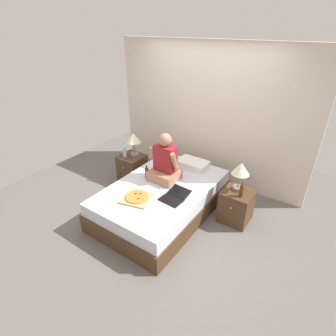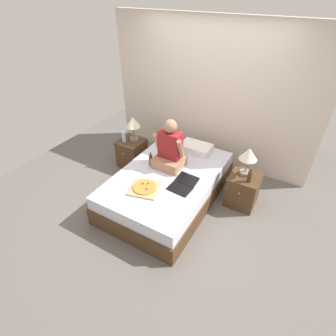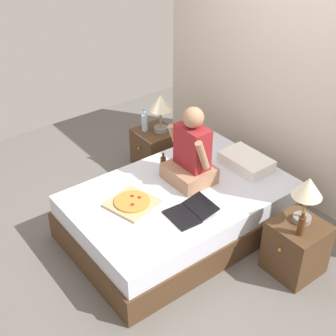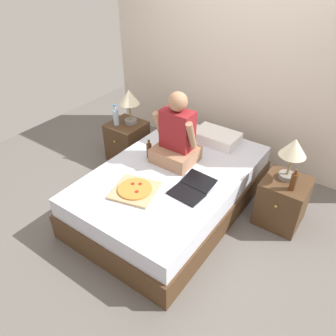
{
  "view_description": "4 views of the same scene",
  "coord_description": "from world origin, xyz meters",
  "views": [
    {
      "loc": [
        2.03,
        -2.78,
        2.71
      ],
      "look_at": [
        0.1,
        0.02,
        0.83
      ],
      "focal_mm": 28.0,
      "sensor_mm": 36.0,
      "label": 1
    },
    {
      "loc": [
        1.61,
        -2.76,
        2.89
      ],
      "look_at": [
        0.1,
        -0.16,
        0.72
      ],
      "focal_mm": 28.0,
      "sensor_mm": 36.0,
      "label": 2
    },
    {
      "loc": [
        2.81,
        -2.3,
        3.13
      ],
      "look_at": [
        0.0,
        -0.15,
        0.81
      ],
      "focal_mm": 50.0,
      "sensor_mm": 36.0,
      "label": 3
    },
    {
      "loc": [
        1.58,
        -2.29,
        2.49
      ],
      "look_at": [
        0.12,
        -0.25,
        0.72
      ],
      "focal_mm": 35.0,
      "sensor_mm": 36.0,
      "label": 4
    }
  ],
  "objects": [
    {
      "name": "nightstand_right",
      "position": [
        1.06,
        0.48,
        0.26
      ],
      "size": [
        0.44,
        0.47,
        0.52
      ],
      "color": "#4C331E",
      "rests_on": "ground"
    },
    {
      "name": "water_bottle",
      "position": [
        -1.14,
        0.39,
        0.63
      ],
      "size": [
        0.07,
        0.07,
        0.28
      ],
      "color": "silver",
      "rests_on": "nightstand_left"
    },
    {
      "name": "ground_plane",
      "position": [
        0.0,
        0.0,
        0.0
      ],
      "size": [
        5.75,
        5.75,
        0.0
      ],
      "primitive_type": "plane",
      "color": "#66605B"
    },
    {
      "name": "lamp_on_right_nightstand",
      "position": [
        1.03,
        0.53,
        0.85
      ],
      "size": [
        0.26,
        0.26,
        0.45
      ],
      "color": "gray",
      "rests_on": "nightstand_right"
    },
    {
      "name": "nightstand_left",
      "position": [
        -1.06,
        0.48,
        0.26
      ],
      "size": [
        0.44,
        0.47,
        0.52
      ],
      "color": "#4C331E",
      "rests_on": "ground"
    },
    {
      "name": "pillow",
      "position": [
        0.09,
        0.8,
        0.55
      ],
      "size": [
        0.52,
        0.34,
        0.12
      ],
      "primitive_type": "cube",
      "color": "white",
      "rests_on": "bed"
    },
    {
      "name": "person_seated",
      "position": [
        -0.08,
        0.19,
        0.78
      ],
      "size": [
        0.47,
        0.4,
        0.78
      ],
      "color": "#A37556",
      "rests_on": "bed"
    },
    {
      "name": "beer_bottle",
      "position": [
        1.13,
        0.38,
        0.62
      ],
      "size": [
        0.06,
        0.06,
        0.23
      ],
      "color": "#512D14",
      "rests_on": "nightstand_right"
    },
    {
      "name": "wall_back",
      "position": [
        0.0,
        1.44,
        1.25
      ],
      "size": [
        3.75,
        0.12,
        2.5
      ],
      "primitive_type": "cube",
      "color": "beige",
      "rests_on": "ground"
    },
    {
      "name": "beer_bottle_on_bed",
      "position": [
        -0.35,
        0.06,
        0.58
      ],
      "size": [
        0.06,
        0.06,
        0.22
      ],
      "color": "#4C2811",
      "rests_on": "bed"
    },
    {
      "name": "laptop",
      "position": [
        0.34,
        -0.18,
        0.51
      ],
      "size": [
        0.35,
        0.44,
        0.07
      ],
      "color": "black",
      "rests_on": "bed"
    },
    {
      "name": "bed",
      "position": [
        0.0,
        0.0,
        0.24
      ],
      "size": [
        1.4,
        2.16,
        0.49
      ],
      "color": "#4C331E",
      "rests_on": "ground"
    },
    {
      "name": "lamp_on_left_nightstand",
      "position": [
        -1.02,
        0.53,
        0.85
      ],
      "size": [
        0.26,
        0.26,
        0.45
      ],
      "color": "gray",
      "rests_on": "nightstand_left"
    },
    {
      "name": "pizza_box",
      "position": [
        -0.09,
        -0.49,
        0.51
      ],
      "size": [
        0.49,
        0.49,
        0.04
      ],
      "color": "tan",
      "rests_on": "bed"
    }
  ]
}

